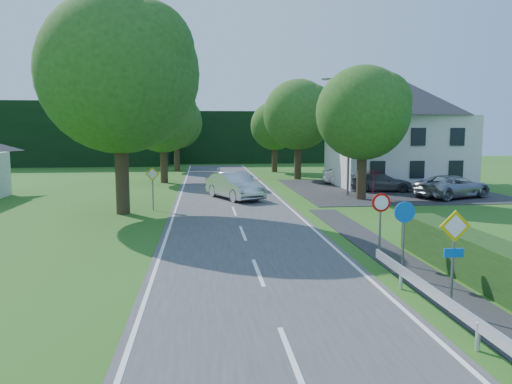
{
  "coord_description": "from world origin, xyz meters",
  "views": [
    {
      "loc": [
        -1.68,
        -3.19,
        4.49
      ],
      "look_at": [
        0.75,
        19.63,
        1.63
      ],
      "focal_mm": 35.0,
      "sensor_mm": 36.0,
      "label": 1
    }
  ],
  "objects": [
    {
      "name": "road",
      "position": [
        0.0,
        20.0,
        0.02
      ],
      "size": [
        7.0,
        80.0,
        0.04
      ],
      "primitive_type": "cube",
      "color": "#3C3C3F",
      "rests_on": "ground"
    },
    {
      "name": "parking_pad",
      "position": [
        12.0,
        33.0,
        0.02
      ],
      "size": [
        14.0,
        16.0,
        0.04
      ],
      "primitive_type": "cube",
      "color": "black",
      "rests_on": "ground"
    },
    {
      "name": "line_edge_left",
      "position": [
        -3.25,
        20.0,
        0.04
      ],
      "size": [
        0.12,
        80.0,
        0.01
      ],
      "primitive_type": "cube",
      "color": "white",
      "rests_on": "road"
    },
    {
      "name": "line_edge_right",
      "position": [
        3.25,
        20.0,
        0.04
      ],
      "size": [
        0.12,
        80.0,
        0.01
      ],
      "primitive_type": "cube",
      "color": "white",
      "rests_on": "road"
    },
    {
      "name": "line_centre",
      "position": [
        0.0,
        20.0,
        0.04
      ],
      "size": [
        0.12,
        80.0,
        0.01
      ],
      "primitive_type": null,
      "color": "white",
      "rests_on": "road"
    },
    {
      "name": "tree_main",
      "position": [
        -6.0,
        24.0,
        5.82
      ],
      "size": [
        9.4,
        9.4,
        11.64
      ],
      "primitive_type": null,
      "color": "#234B16",
      "rests_on": "ground"
    },
    {
      "name": "tree_left_far",
      "position": [
        -5.0,
        40.0,
        4.29
      ],
      "size": [
        7.0,
        7.0,
        8.58
      ],
      "primitive_type": null,
      "color": "#234B16",
      "rests_on": "ground"
    },
    {
      "name": "tree_right_far",
      "position": [
        7.0,
        42.0,
        4.54
      ],
      "size": [
        7.4,
        7.4,
        9.09
      ],
      "primitive_type": null,
      "color": "#234B16",
      "rests_on": "ground"
    },
    {
      "name": "tree_left_back",
      "position": [
        -4.5,
        52.0,
        4.04
      ],
      "size": [
        6.6,
        6.6,
        8.07
      ],
      "primitive_type": null,
      "color": "#234B16",
      "rests_on": "ground"
    },
    {
      "name": "tree_right_back",
      "position": [
        6.0,
        50.0,
        3.78
      ],
      "size": [
        6.2,
        6.2,
        7.56
      ],
      "primitive_type": null,
      "color": "#234B16",
      "rests_on": "ground"
    },
    {
      "name": "tree_right_mid",
      "position": [
        8.5,
        28.0,
        4.29
      ],
      "size": [
        7.0,
        7.0,
        8.58
      ],
      "primitive_type": null,
      "color": "#234B16",
      "rests_on": "ground"
    },
    {
      "name": "treeline_right",
      "position": [
        8.0,
        66.0,
        3.5
      ],
      "size": [
        30.0,
        5.0,
        7.0
      ],
      "primitive_type": "cube",
      "color": "black",
      "rests_on": "ground"
    },
    {
      "name": "house_white",
      "position": [
        14.0,
        36.0,
        4.41
      ],
      "size": [
        10.6,
        8.4,
        8.6
      ],
      "color": "silver",
      "rests_on": "ground"
    },
    {
      "name": "streetlight",
      "position": [
        8.06,
        30.0,
        4.46
      ],
      "size": [
        2.03,
        0.18,
        8.0
      ],
      "color": "slate",
      "rests_on": "ground"
    },
    {
      "name": "sign_priority_right",
      "position": [
        4.3,
        7.98,
        1.8
      ],
      "size": [
        0.78,
        0.09,
        2.59
      ],
      "color": "slate",
      "rests_on": "ground"
    },
    {
      "name": "sign_roundabout",
      "position": [
        4.3,
        10.98,
        1.67
      ],
      "size": [
        0.64,
        0.08,
        2.37
      ],
      "color": "slate",
      "rests_on": "ground"
    },
    {
      "name": "sign_speed_limit",
      "position": [
        4.3,
        12.97,
        1.77
      ],
      "size": [
        0.64,
        0.11,
        2.37
      ],
      "color": "slate",
      "rests_on": "ground"
    },
    {
      "name": "sign_priority_left",
      "position": [
        -4.5,
        24.98,
        1.72
      ],
      "size": [
        0.78,
        0.09,
        2.44
      ],
      "color": "slate",
      "rests_on": "ground"
    },
    {
      "name": "moving_car",
      "position": [
        0.33,
        28.93,
        0.9
      ],
      "size": [
        3.78,
        5.5,
        1.72
      ],
      "primitive_type": "imported",
      "rotation": [
        0.0,
        0.0,
        0.42
      ],
      "color": "#BAB8BE",
      "rests_on": "road"
    },
    {
      "name": "motorcycle",
      "position": [
        1.8,
        31.46,
        0.57
      ],
      "size": [
        0.94,
        2.08,
        1.06
      ],
      "primitive_type": "imported",
      "rotation": [
        0.0,
        0.0,
        0.12
      ],
      "color": "black",
      "rests_on": "road"
    },
    {
      "name": "parked_car_silver_a",
      "position": [
        10.42,
        37.0,
        0.77
      ],
      "size": [
        4.6,
        2.19,
        1.46
      ],
      "primitive_type": "imported",
      "rotation": [
        0.0,
        0.0,
        1.42
      ],
      "color": "silver",
      "rests_on": "parking_pad"
    },
    {
      "name": "parked_car_grey",
      "position": [
        11.28,
        31.97,
        0.7
      ],
      "size": [
        4.85,
        2.83,
        1.32
      ],
      "primitive_type": "imported",
      "rotation": [
        0.0,
        0.0,
        1.34
      ],
      "color": "#515156",
      "rests_on": "parking_pad"
    },
    {
      "name": "parked_car_silver_b",
      "position": [
        14.75,
        28.0,
        0.79
      ],
      "size": [
        5.94,
        4.39,
        1.5
      ],
      "primitive_type": "imported",
      "rotation": [
        0.0,
        0.0,
        1.97
      ],
      "color": "#9C9BA2",
      "rests_on": "parking_pad"
    },
    {
      "name": "parasol",
      "position": [
        10.2,
        30.47,
        0.89
      ],
      "size": [
        2.24,
        2.26,
        1.7
      ],
      "primitive_type": "imported",
      "rotation": [
        0.0,
        0.0,
        0.23
      ],
      "color": "#AE0D2F",
      "rests_on": "parking_pad"
    }
  ]
}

